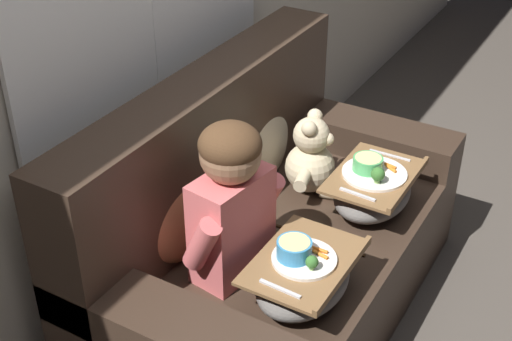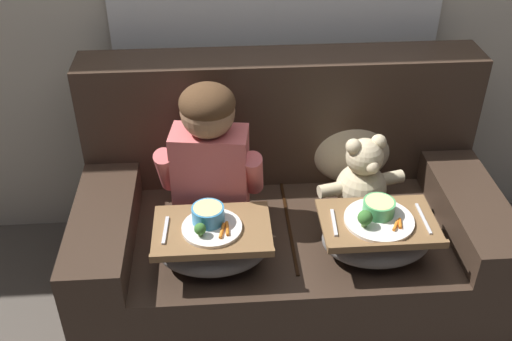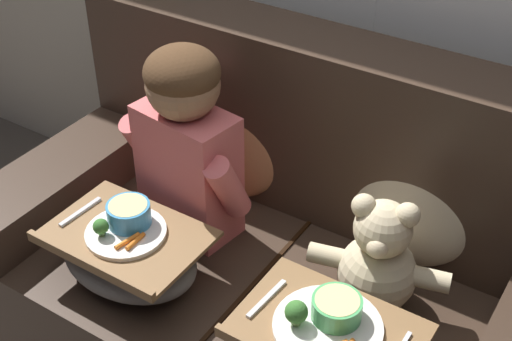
# 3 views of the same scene
# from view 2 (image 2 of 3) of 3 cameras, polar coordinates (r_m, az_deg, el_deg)

# --- Properties ---
(ground_plane) EXTENTS (14.00, 14.00, 0.00)m
(ground_plane) POSITION_cam_2_polar(r_m,az_deg,el_deg) (2.68, 2.72, -11.51)
(ground_plane) COLOR #4C443D
(couch) EXTENTS (1.62, 0.89, 0.97)m
(couch) POSITION_cam_2_polar(r_m,az_deg,el_deg) (2.51, 2.73, -4.86)
(couch) COLOR #38281E
(couch) RESTS_ON ground_plane
(throw_pillow_behind_child) EXTENTS (0.39, 0.19, 0.40)m
(throw_pillow_behind_child) POSITION_cam_2_polar(r_m,az_deg,el_deg) (2.48, -4.36, 2.25)
(throw_pillow_behind_child) COLOR #B2754C
(throw_pillow_behind_child) RESTS_ON couch
(throw_pillow_behind_teddy) EXTENTS (0.37, 0.18, 0.38)m
(throw_pillow_behind_teddy) POSITION_cam_2_polar(r_m,az_deg,el_deg) (2.55, 9.08, 2.73)
(throw_pillow_behind_teddy) COLOR #C1B293
(throw_pillow_behind_teddy) RESTS_ON couch
(child_figure) EXTENTS (0.42, 0.22, 0.57)m
(child_figure) POSITION_cam_2_polar(r_m,az_deg,el_deg) (2.23, -4.46, 2.11)
(child_figure) COLOR #DB6666
(child_figure) RESTS_ON couch
(teddy_bear) EXTENTS (0.36, 0.26, 0.34)m
(teddy_bear) POSITION_cam_2_polar(r_m,az_deg,el_deg) (2.39, 10.10, -0.91)
(teddy_bear) COLOR beige
(teddy_bear) RESTS_ON couch
(lap_tray_child) EXTENTS (0.41, 0.29, 0.22)m
(lap_tray_child) POSITION_cam_2_polar(r_m,az_deg,el_deg) (2.15, -4.16, -6.93)
(lap_tray_child) COLOR slate
(lap_tray_child) RESTS_ON child_figure
(lap_tray_teddy) EXTENTS (0.41, 0.29, 0.23)m
(lap_tray_teddy) POSITION_cam_2_polar(r_m,az_deg,el_deg) (2.22, 11.40, -6.08)
(lap_tray_teddy) COLOR slate
(lap_tray_teddy) RESTS_ON teddy_bear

